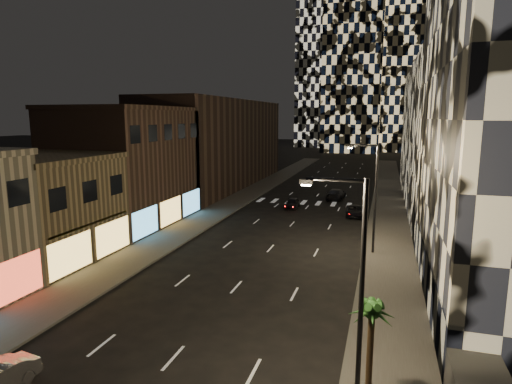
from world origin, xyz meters
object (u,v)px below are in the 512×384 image
Objects in this scene: streetlight_far at (373,191)px; car_dark_oncoming at (336,194)px; car_dark_midlane at (292,203)px; palm_tree at (372,317)px; streetlight_near at (356,278)px; car_dark_rightlane at (355,211)px.

streetlight_far reaches higher than car_dark_oncoming.
car_dark_midlane is 0.74× the size of car_dark_oncoming.
palm_tree is (0.65, -19.19, -1.88)m from streetlight_far.
streetlight_near is at bearing -75.57° from car_dark_midlane.
streetlight_near reaches higher than car_dark_midlane.
palm_tree reaches higher than car_dark_rightlane.
car_dark_oncoming is 43.10m from palm_tree.
streetlight_far is at bearing -58.92° from car_dark_midlane.
streetlight_far is 1.74× the size of car_dark_oncoming.
streetlight_near is 2.23× the size of palm_tree.
car_dark_midlane is (-10.02, 35.88, -4.71)m from streetlight_near.
car_dark_oncoming is 1.19× the size of car_dark_rightlane.
car_dark_midlane is at bearing 105.61° from streetlight_near.
streetlight_far is 19.36m from car_dark_midlane.
streetlight_near is 20.00m from streetlight_far.
car_dark_rightlane is (7.82, -2.07, -0.05)m from car_dark_midlane.
palm_tree reaches higher than car_dark_oncoming.
streetlight_far is at bearing 107.51° from car_dark_oncoming.
car_dark_midlane is at bearing 160.48° from car_dark_rightlane.
car_dark_rightlane is at bearing 112.93° from car_dark_oncoming.
palm_tree is (6.05, -42.59, 2.73)m from car_dark_oncoming.
car_dark_rightlane is (-2.21, 13.81, -4.75)m from streetlight_far.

